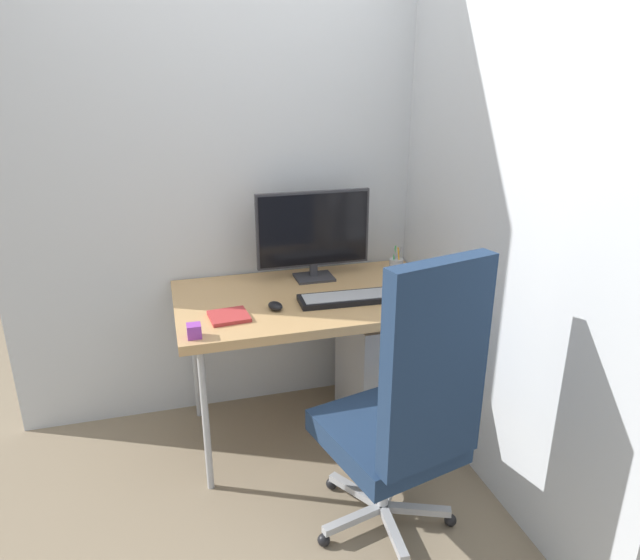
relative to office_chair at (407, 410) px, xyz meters
name	(u,v)px	position (x,y,z in m)	size (l,w,h in m)	color
ground_plane	(312,429)	(-0.14, 0.79, -0.59)	(8.00, 8.00, 0.00)	gray
wall_back	(289,142)	(-0.14, 1.20, 0.81)	(2.83, 0.04, 2.80)	silver
wall_side_right	(474,154)	(0.52, 0.57, 0.81)	(0.04, 2.34, 2.80)	silver
desk	(311,304)	(-0.14, 0.79, 0.11)	(1.25, 0.76, 0.74)	tan
office_chair	(407,410)	(0.00, 0.00, 0.00)	(0.57, 0.61, 1.19)	black
filing_cabinet	(387,368)	(0.25, 0.78, -0.28)	(0.41, 0.45, 0.62)	#9EA0A5
monitor	(313,232)	(-0.07, 1.02, 0.40)	(0.57, 0.15, 0.44)	#333338
keyboard	(351,298)	(0.02, 0.68, 0.17)	(0.48, 0.17, 0.03)	black
mouse	(275,306)	(-0.34, 0.67, 0.17)	(0.06, 0.08, 0.03)	black
pen_holder	(396,266)	(0.35, 0.95, 0.20)	(0.07, 0.07, 0.15)	#B2B5BA
notebook	(229,316)	(-0.55, 0.64, 0.16)	(0.16, 0.15, 0.02)	#B23333
desk_clamp_accessory	(194,331)	(-0.70, 0.49, 0.18)	(0.05, 0.05, 0.06)	purple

